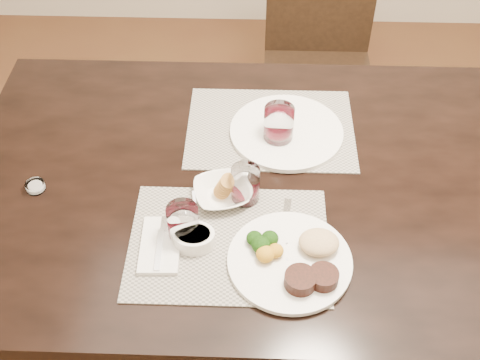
{
  "coord_description": "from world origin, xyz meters",
  "views": [
    {
      "loc": [
        -0.24,
        -1.07,
        1.85
      ],
      "look_at": [
        -0.28,
        -0.08,
        0.82
      ],
      "focal_mm": 45.0,
      "sensor_mm": 36.0,
      "label": 1
    }
  ],
  "objects_px": {
    "far_plate": "(286,132)",
    "wine_glass_near": "(245,186)",
    "chair_far": "(319,52)",
    "cracker_bowl": "(222,192)",
    "steak_knife": "(287,245)",
    "dinner_plate": "(296,260)"
  },
  "relations": [
    {
      "from": "chair_far",
      "to": "far_plate",
      "type": "relative_size",
      "value": 2.91
    },
    {
      "from": "wine_glass_near",
      "to": "far_plate",
      "type": "xyz_separation_m",
      "value": [
        0.11,
        0.24,
        -0.04
      ]
    },
    {
      "from": "steak_knife",
      "to": "far_plate",
      "type": "height_order",
      "value": "far_plate"
    },
    {
      "from": "steak_knife",
      "to": "far_plate",
      "type": "distance_m",
      "value": 0.39
    },
    {
      "from": "steak_knife",
      "to": "cracker_bowl",
      "type": "height_order",
      "value": "cracker_bowl"
    },
    {
      "from": "steak_knife",
      "to": "wine_glass_near",
      "type": "relative_size",
      "value": 2.25
    },
    {
      "from": "steak_knife",
      "to": "far_plate",
      "type": "xyz_separation_m",
      "value": [
        0.01,
        0.39,
        0.0
      ]
    },
    {
      "from": "chair_far",
      "to": "steak_knife",
      "type": "distance_m",
      "value": 1.19
    },
    {
      "from": "dinner_plate",
      "to": "wine_glass_near",
      "type": "height_order",
      "value": "wine_glass_near"
    },
    {
      "from": "chair_far",
      "to": "dinner_plate",
      "type": "xyz_separation_m",
      "value": [
        -0.15,
        -1.2,
        0.27
      ]
    },
    {
      "from": "cracker_bowl",
      "to": "far_plate",
      "type": "height_order",
      "value": "cracker_bowl"
    },
    {
      "from": "chair_far",
      "to": "cracker_bowl",
      "type": "bearing_deg",
      "value": -107.67
    },
    {
      "from": "steak_knife",
      "to": "cracker_bowl",
      "type": "bearing_deg",
      "value": 143.52
    },
    {
      "from": "steak_knife",
      "to": "wine_glass_near",
      "type": "distance_m",
      "value": 0.18
    },
    {
      "from": "far_plate",
      "to": "wine_glass_near",
      "type": "bearing_deg",
      "value": -113.76
    },
    {
      "from": "wine_glass_near",
      "to": "far_plate",
      "type": "bearing_deg",
      "value": 66.24
    },
    {
      "from": "chair_far",
      "to": "dinner_plate",
      "type": "relative_size",
      "value": 3.21
    },
    {
      "from": "chair_far",
      "to": "cracker_bowl",
      "type": "xyz_separation_m",
      "value": [
        -0.32,
        -1.01,
        0.27
      ]
    },
    {
      "from": "cracker_bowl",
      "to": "wine_glass_near",
      "type": "height_order",
      "value": "wine_glass_near"
    },
    {
      "from": "dinner_plate",
      "to": "cracker_bowl",
      "type": "distance_m",
      "value": 0.26
    },
    {
      "from": "wine_glass_near",
      "to": "far_plate",
      "type": "distance_m",
      "value": 0.27
    },
    {
      "from": "chair_far",
      "to": "cracker_bowl",
      "type": "height_order",
      "value": "chair_far"
    }
  ]
}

